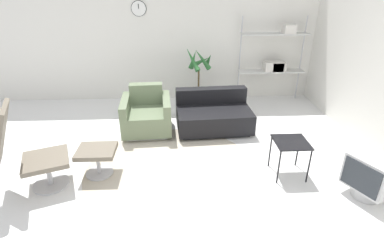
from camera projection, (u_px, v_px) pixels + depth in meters
name	position (u px, v px, depth m)	size (l,w,h in m)	color
ground_plane	(177.00, 166.00, 4.20)	(12.00, 12.00, 0.00)	white
wall_back	(175.00, 32.00, 6.07)	(12.00, 0.09, 2.80)	silver
round_rug	(172.00, 168.00, 4.15)	(2.38, 2.38, 0.01)	#BCB29E
lounge_chair	(13.00, 141.00, 3.43)	(0.99, 0.78, 1.23)	#BCBCC1
ottoman	(97.00, 155.00, 3.93)	(0.49, 0.42, 0.38)	#BCBCC1
armchair_red	(147.00, 115.00, 5.07)	(0.85, 0.85, 0.76)	silver
couch_low	(213.00, 115.00, 5.18)	(1.30, 0.90, 0.65)	black
side_table	(291.00, 145.00, 3.86)	(0.43, 0.43, 0.50)	black
crt_television	(371.00, 175.00, 3.49)	(0.59, 0.63, 0.55)	#B7B7B7
potted_plant	(199.00, 77.00, 5.91)	(0.56, 0.56, 1.24)	#333338
shelf_unit	(276.00, 56.00, 6.07)	(1.35, 0.28, 1.73)	#BCBCC1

